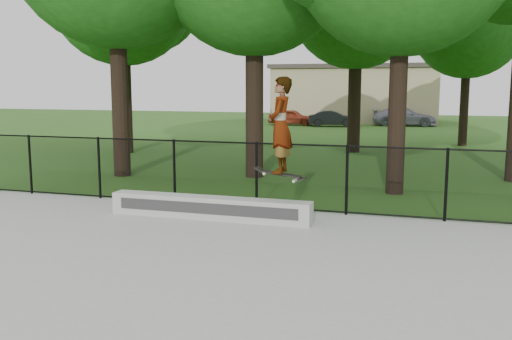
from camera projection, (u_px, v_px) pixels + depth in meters
The scene contains 9 objects.
ground at pixel (118, 309), 7.18m from camera, with size 100.00×100.00×0.00m, color #2F5819.
concrete_slab at pixel (118, 307), 7.18m from camera, with size 14.00×12.00×0.06m, color #989793.
grind_ledge at pixel (209, 208), 11.77m from camera, with size 4.30×0.40×0.46m, color #ABAAA6.
car_a at pixel (292, 117), 39.96m from camera, with size 1.31×3.23×1.11m, color maroon.
car_b at pixel (333, 119), 38.53m from camera, with size 1.13×2.92×1.06m, color black.
car_c at pixel (404, 117), 39.16m from camera, with size 1.74×3.93×1.24m, color gray.
skater_airborne at pixel (280, 127), 11.05m from camera, with size 0.84×0.72×2.01m.
chainlink_fence at pixel (257, 175), 12.63m from camera, with size 16.06×0.06×1.50m.
distant_building at pixel (357, 93), 43.32m from camera, with size 12.40×6.40×4.30m.
Camera 1 is at (3.71, -6.01, 2.80)m, focal length 40.00 mm.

